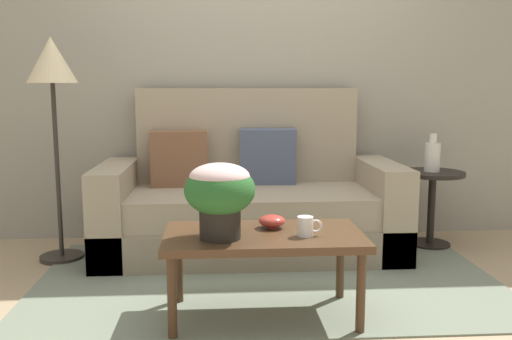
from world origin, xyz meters
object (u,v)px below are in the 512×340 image
side_table (432,195)px  coffee_mug (306,226)px  couch (248,204)px  potted_plant (220,191)px  floor_lamp (52,78)px  snack_bowl (272,221)px  coffee_table (264,242)px  table_vase (432,156)px

side_table → coffee_mug: side_table is taller
couch → potted_plant: couch is taller
floor_lamp → potted_plant: (1.08, -1.13, -0.55)m
potted_plant → snack_bowl: potted_plant is taller
coffee_table → table_vase: size_ratio=3.59×
coffee_table → floor_lamp: (-1.30, 1.05, 0.83)m
potted_plant → snack_bowl: 0.37m
snack_bowl → floor_lamp: bearing=144.7°
potted_plant → couch: bearing=80.7°
floor_lamp → coffee_mug: (1.50, -1.12, -0.73)m
side_table → coffee_mug: (-1.13, -1.26, 0.11)m
side_table → coffee_mug: size_ratio=4.51×
table_vase → coffee_mug: bearing=-131.8°
couch → side_table: bearing=0.7°
floor_lamp → table_vase: size_ratio=5.41×
couch → coffee_mug: 1.27m
side_table → snack_bowl: (-1.28, -1.09, 0.10)m
floor_lamp → table_vase: floor_lamp is taller
side_table → potted_plant: bearing=-140.7°
couch → coffee_table: (0.01, -1.17, 0.06)m
floor_lamp → potted_plant: size_ratio=4.07×
coffee_table → floor_lamp: bearing=141.1°
coffee_mug → snack_bowl: 0.22m
couch → side_table: couch is taller
couch → coffee_mug: (0.21, -1.24, 0.15)m
coffee_table → coffee_mug: size_ratio=7.99×
couch → floor_lamp: 1.56m
coffee_mug → coffee_table: bearing=160.8°
table_vase → floor_lamp: bearing=-177.0°
coffee_mug → snack_bowl: bearing=132.6°
coffee_table → potted_plant: (-0.22, -0.08, 0.28)m
coffee_mug → snack_bowl: coffee_mug is taller
couch → floor_lamp: floor_lamp is taller
floor_lamp → potted_plant: floor_lamp is taller
side_table → floor_lamp: size_ratio=0.38×
coffee_table → potted_plant: bearing=-159.5°
snack_bowl → coffee_table: bearing=-118.0°
coffee_mug → couch: bearing=99.8°
side_table → snack_bowl: 1.69m
coffee_table → floor_lamp: 1.86m
potted_plant → side_table: bearing=39.3°
side_table → floor_lamp: bearing=-177.0°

